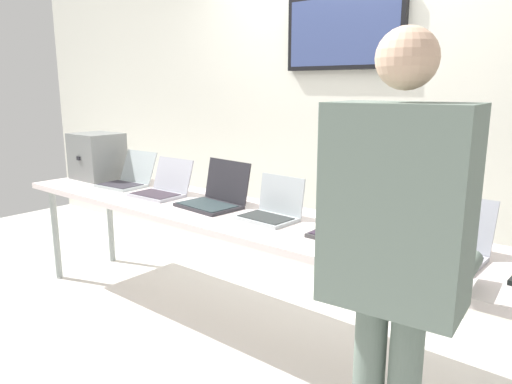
# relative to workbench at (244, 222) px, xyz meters

# --- Properties ---
(ground) EXTENTS (8.00, 8.00, 0.04)m
(ground) POSITION_rel_workbench_xyz_m (0.00, 0.00, -0.76)
(ground) COLOR silver
(back_wall) EXTENTS (8.00, 0.11, 2.78)m
(back_wall) POSITION_rel_workbench_xyz_m (0.00, 1.13, 0.66)
(back_wall) COLOR silver
(back_wall) RESTS_ON ground
(workbench) EXTENTS (3.74, 0.70, 0.79)m
(workbench) POSITION_rel_workbench_xyz_m (0.00, 0.00, 0.00)
(workbench) COLOR silver
(workbench) RESTS_ON ground
(equipment_box) EXTENTS (0.37, 0.33, 0.36)m
(equipment_box) POSITION_rel_workbench_xyz_m (-1.63, 0.09, 0.23)
(equipment_box) COLOR slate
(equipment_box) RESTS_ON workbench
(laptop_station_0) EXTENTS (0.35, 0.37, 0.25)m
(laptop_station_0) POSITION_rel_workbench_xyz_m (-1.21, 0.06, 0.10)
(laptop_station_0) COLOR #AAB7B8
(laptop_station_0) RESTS_ON workbench
(laptop_station_1) EXTENTS (0.35, 0.32, 0.24)m
(laptop_station_1) POSITION_rel_workbench_xyz_m (-0.75, 0.02, 0.10)
(laptop_station_1) COLOR #B0B1BC
(laptop_station_1) RESTS_ON workbench
(laptop_station_2) EXTENTS (0.40, 0.35, 0.27)m
(laptop_station_2) POSITION_rel_workbench_xyz_m (-0.26, 0.03, 0.11)
(laptop_station_2) COLOR #27262B
(laptop_station_2) RESTS_ON workbench
(laptop_station_3) EXTENTS (0.32, 0.27, 0.23)m
(laptop_station_3) POSITION_rel_workbench_xyz_m (0.19, 0.02, 0.10)
(laptop_station_3) COLOR #ADB5BA
(laptop_station_3) RESTS_ON workbench
(laptop_station_4) EXTENTS (0.35, 0.32, 0.22)m
(laptop_station_4) POSITION_rel_workbench_xyz_m (0.69, 0.03, 0.10)
(laptop_station_4) COLOR #3D3C3D
(laptop_station_4) RESTS_ON workbench
(laptop_station_5) EXTENTS (0.32, 0.32, 0.25)m
(laptop_station_5) POSITION_rel_workbench_xyz_m (1.16, 0.02, 0.10)
(laptop_station_5) COLOR #ABAEBA
(laptop_station_5) RESTS_ON workbench
(person) EXTENTS (0.47, 0.62, 1.69)m
(person) POSITION_rel_workbench_xyz_m (1.19, -0.62, 0.29)
(person) COLOR slate
(person) RESTS_ON ground
(paper_sheet) EXTENTS (0.25, 0.33, 0.00)m
(paper_sheet) POSITION_rel_workbench_xyz_m (0.87, -0.17, 0.05)
(paper_sheet) COLOR white
(paper_sheet) RESTS_ON workbench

